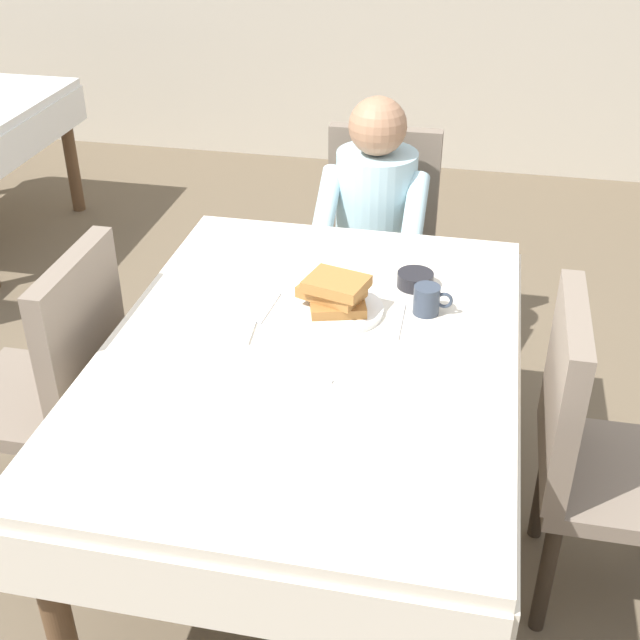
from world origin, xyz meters
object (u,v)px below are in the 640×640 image
(dining_table_main, at_px, (310,373))
(bowl_butter, at_px, (415,280))
(chair_left_side, at_px, (58,376))
(knife_right_of_plate, at_px, (400,321))
(diner_person, at_px, (374,217))
(fork_left_of_plate, at_px, (269,307))
(cup_coffee, at_px, (427,300))
(chair_diner, at_px, (378,233))
(breakfast_stack, at_px, (335,293))
(spoon_near_edge, at_px, (305,376))
(plate_breakfast, at_px, (335,309))
(chair_right_side, at_px, (592,444))

(dining_table_main, distance_m, bowl_butter, 0.47)
(chair_left_side, height_order, knife_right_of_plate, chair_left_side)
(diner_person, bearing_deg, fork_left_of_plate, 77.75)
(diner_person, height_order, cup_coffee, diner_person)
(diner_person, xyz_separation_m, knife_right_of_plate, (0.20, -0.84, 0.07))
(chair_diner, xyz_separation_m, breakfast_stack, (0.01, -0.98, 0.27))
(bowl_butter, relative_size, spoon_near_edge, 0.73)
(knife_right_of_plate, bearing_deg, cup_coffee, -46.85)
(cup_coffee, relative_size, knife_right_of_plate, 0.56)
(cup_coffee, height_order, spoon_near_edge, cup_coffee)
(chair_diner, bearing_deg, bowl_butter, 105.51)
(chair_left_side, xyz_separation_m, cup_coffee, (1.06, 0.24, 0.25))
(plate_breakfast, distance_m, cup_coffee, 0.27)
(fork_left_of_plate, bearing_deg, plate_breakfast, -79.64)
(fork_left_of_plate, bearing_deg, chair_diner, -6.02)
(spoon_near_edge, bearing_deg, plate_breakfast, 97.04)
(cup_coffee, bearing_deg, diner_person, 108.95)
(diner_person, xyz_separation_m, cup_coffee, (0.27, -0.77, 0.11))
(chair_left_side, xyz_separation_m, bowl_butter, (1.01, 0.39, 0.23))
(dining_table_main, bearing_deg, chair_diner, 88.79)
(dining_table_main, xyz_separation_m, plate_breakfast, (0.03, 0.19, 0.10))
(bowl_butter, height_order, spoon_near_edge, bowl_butter)
(cup_coffee, bearing_deg, dining_table_main, -140.63)
(dining_table_main, height_order, chair_right_side, chair_right_side)
(chair_diner, xyz_separation_m, cup_coffee, (0.27, -0.93, 0.25))
(chair_left_side, xyz_separation_m, breakfast_stack, (0.80, 0.19, 0.27))
(cup_coffee, bearing_deg, spoon_near_edge, -125.81)
(breakfast_stack, bearing_deg, fork_left_of_plate, -174.50)
(chair_left_side, distance_m, spoon_near_edge, 0.83)
(chair_left_side, height_order, bowl_butter, chair_left_side)
(plate_breakfast, distance_m, fork_left_of_plate, 0.19)
(dining_table_main, distance_m, fork_left_of_plate, 0.25)
(chair_left_side, relative_size, fork_left_of_plate, 5.17)
(cup_coffee, distance_m, fork_left_of_plate, 0.46)
(plate_breakfast, relative_size, knife_right_of_plate, 1.40)
(fork_left_of_plate, bearing_deg, chair_right_side, -96.16)
(chair_left_side, distance_m, bowl_butter, 1.11)
(cup_coffee, xyz_separation_m, bowl_butter, (-0.05, 0.15, -0.02))
(fork_left_of_plate, relative_size, spoon_near_edge, 1.20)
(dining_table_main, relative_size, breakfast_stack, 7.10)
(chair_diner, xyz_separation_m, bowl_butter, (0.22, -0.78, 0.23))
(bowl_butter, distance_m, fork_left_of_plate, 0.45)
(bowl_butter, bearing_deg, cup_coffee, -71.76)
(chair_right_side, xyz_separation_m, fork_left_of_plate, (-0.93, 0.17, 0.21))
(diner_person, bearing_deg, chair_diner, -90.00)
(chair_diner, xyz_separation_m, chair_right_side, (0.75, -1.17, 0.00))
(chair_left_side, bearing_deg, bowl_butter, -69.00)
(plate_breakfast, height_order, knife_right_of_plate, plate_breakfast)
(plate_breakfast, bearing_deg, cup_coffee, 10.18)
(bowl_butter, xyz_separation_m, fork_left_of_plate, (-0.40, -0.22, -0.02))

